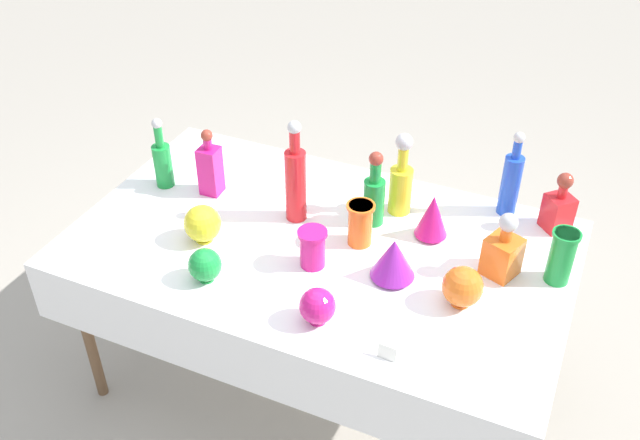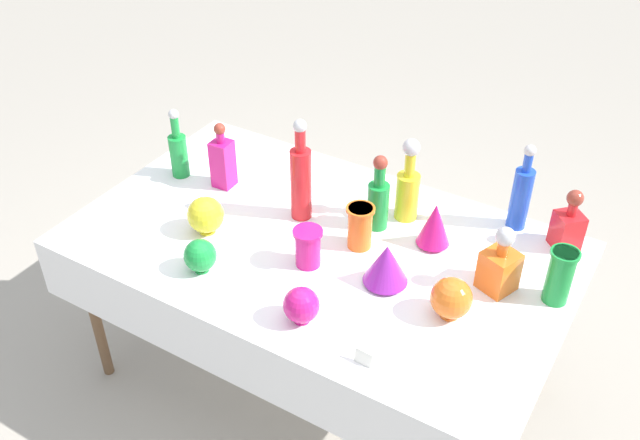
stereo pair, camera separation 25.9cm
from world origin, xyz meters
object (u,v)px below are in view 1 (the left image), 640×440
tall_bottle_2 (162,161)px  square_decanter_0 (559,207)px  tall_bottle_0 (296,180)px  round_bowl_0 (203,224)px  square_decanter_2 (503,251)px  tall_bottle_4 (401,181)px  slender_vase_0 (360,222)px  round_bowl_3 (463,287)px  slender_vase_1 (313,247)px  round_bowl_1 (317,306)px  tall_bottle_1 (374,195)px  fluted_vase_0 (393,258)px  square_decanter_1 (210,167)px  slender_vase_2 (562,255)px  tall_bottle_3 (511,181)px  round_bowl_2 (205,265)px  fluted_vase_1 (432,216)px

tall_bottle_2 → square_decanter_0: tall_bottle_2 is taller
tall_bottle_0 → round_bowl_0: 0.38m
tall_bottle_0 → square_decanter_2: 0.80m
tall_bottle_4 → slender_vase_0: bearing=-104.9°
slender_vase_0 → round_bowl_3: bearing=-21.8°
slender_vase_1 → round_bowl_1: 0.29m
tall_bottle_1 → fluted_vase_0: (0.18, -0.28, -0.04)m
square_decanter_1 → slender_vase_0: 0.68m
slender_vase_0 → slender_vase_2: bearing=6.7°
tall_bottle_3 → round_bowl_0: size_ratio=2.43×
tall_bottle_3 → round_bowl_1: (-0.43, -0.86, -0.08)m
round_bowl_2 → tall_bottle_1: bearing=53.4°
slender_vase_1 → round_bowl_3: bearing=1.6°
round_bowl_2 → round_bowl_3: round_bowl_3 is taller
slender_vase_2 → slender_vase_0: bearing=-173.3°
tall_bottle_0 → tall_bottle_1: tall_bottle_0 is taller
square_decanter_2 → tall_bottle_4: bearing=154.3°
tall_bottle_4 → round_bowl_1: tall_bottle_4 is taller
slender_vase_2 → fluted_vase_1: bearing=172.4°
tall_bottle_2 → slender_vase_2: (1.58, 0.05, -0.01)m
tall_bottle_4 → square_decanter_0: (0.58, 0.13, -0.04)m
tall_bottle_3 → fluted_vase_1: tall_bottle_3 is taller
tall_bottle_4 → fluted_vase_0: size_ratio=2.14×
square_decanter_1 → fluted_vase_0: 0.87m
fluted_vase_1 → round_bowl_2: 0.85m
tall_bottle_1 → fluted_vase_0: tall_bottle_1 is taller
round_bowl_0 → round_bowl_2: bearing=-56.6°
tall_bottle_2 → square_decanter_1: 0.21m
square_decanter_0 → slender_vase_1: (-0.75, -0.57, -0.02)m
slender_vase_2 → square_decanter_1: bearing=-179.5°
tall_bottle_0 → fluted_vase_0: 0.50m
round_bowl_2 → tall_bottle_4: bearing=54.3°
square_decanter_0 → square_decanter_1: square_decanter_1 is taller
round_bowl_1 → fluted_vase_1: bearing=70.9°
square_decanter_0 → fluted_vase_1: size_ratio=1.36×
square_decanter_0 → round_bowl_0: 1.33m
square_decanter_0 → fluted_vase_0: size_ratio=1.52×
tall_bottle_2 → square_decanter_2: size_ratio=1.21×
square_decanter_0 → square_decanter_1: 1.36m
square_decanter_2 → round_bowl_1: (-0.49, -0.48, -0.03)m
tall_bottle_0 → slender_vase_1: size_ratio=2.87×
slender_vase_1 → square_decanter_2: bearing=20.0°
tall_bottle_0 → fluted_vase_0: (0.46, -0.19, -0.09)m
round_bowl_1 → fluted_vase_0: bearing=63.9°
tall_bottle_0 → round_bowl_0: (-0.25, -0.27, -0.10)m
tall_bottle_2 → slender_vase_1: bearing=-16.1°
round_bowl_0 → round_bowl_1: bearing=-21.4°
tall_bottle_0 → slender_vase_0: tall_bottle_0 is taller
square_decanter_0 → slender_vase_1: size_ratio=1.66×
tall_bottle_1 → round_bowl_1: tall_bottle_1 is taller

